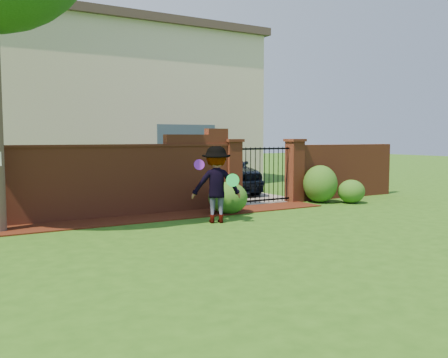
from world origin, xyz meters
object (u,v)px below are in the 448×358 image
man (216,185)px  frisbee_green (233,180)px  frisbee_purple (199,165)px  car (221,170)px

man → frisbee_green: bearing=149.3°
frisbee_purple → frisbee_green: size_ratio=0.81×
frisbee_purple → frisbee_green: (0.60, -0.45, -0.34)m
car → man: (-3.13, -5.14, 0.07)m
man → frisbee_green: 0.42m
man → frisbee_purple: bearing=5.9°
car → frisbee_purple: (-3.50, -5.02, 0.52)m
man → frisbee_purple: 0.60m
frisbee_purple → car: bearing=55.2°
frisbee_purple → man: bearing=-17.8°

